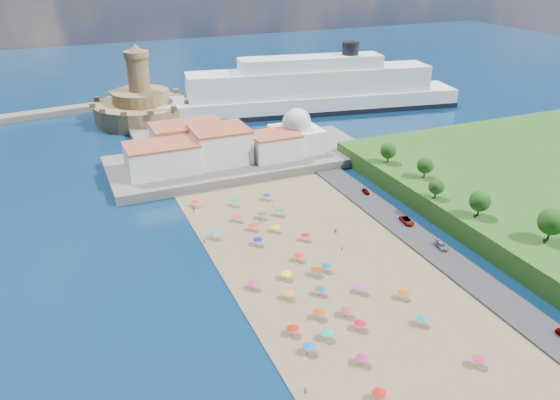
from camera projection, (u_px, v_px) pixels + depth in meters
name	position (u px, v px, depth m)	size (l,w,h in m)	color
ground	(307.00, 277.00, 125.28)	(700.00, 700.00, 0.00)	#071938
terrace	(242.00, 160.00, 188.89)	(90.00, 36.00, 3.00)	#59544C
jetty	(157.00, 139.00, 210.29)	(18.00, 70.00, 2.40)	#59544C
waterfront_buildings	(203.00, 147.00, 182.06)	(57.00, 29.00, 11.00)	silver
domed_building	(297.00, 134.00, 191.14)	(16.00, 16.00, 15.00)	silver
fortress	(142.00, 105.00, 232.90)	(40.00, 40.00, 32.40)	olive
cruise_ship	(310.00, 92.00, 244.86)	(139.14, 42.78, 30.06)	black
beach_parasols	(324.00, 296.00, 114.83)	(32.40, 112.47, 2.20)	gray
beachgoers	(290.00, 266.00, 127.33)	(35.29, 96.32, 1.87)	tan
parked_cars	(425.00, 234.00, 140.89)	(3.10, 76.45, 1.45)	gray
hillside_trees	(509.00, 215.00, 131.67)	(14.77, 108.11, 8.18)	#382314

